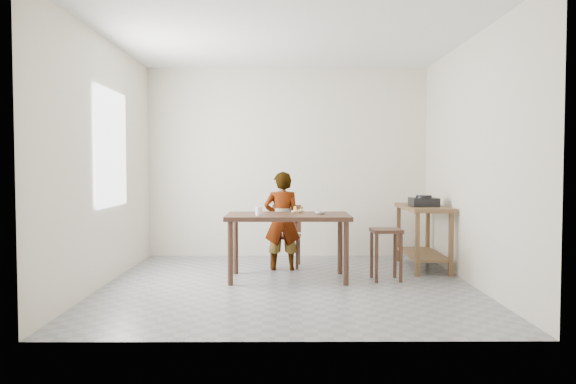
{
  "coord_description": "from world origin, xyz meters",
  "views": [
    {
      "loc": [
        -0.04,
        -6.09,
        1.29
      ],
      "look_at": [
        0.0,
        0.4,
        1.0
      ],
      "focal_mm": 35.0,
      "sensor_mm": 36.0,
      "label": 1
    }
  ],
  "objects_px": {
    "prep_counter": "(423,237)",
    "stool": "(386,255)",
    "dining_table": "(288,247)",
    "dining_chair": "(285,236)",
    "child": "(282,221)"
  },
  "relations": [
    {
      "from": "prep_counter",
      "to": "child",
      "type": "xyz_separation_m",
      "value": [
        -1.79,
        -0.11,
        0.22
      ]
    },
    {
      "from": "dining_table",
      "to": "dining_chair",
      "type": "relative_size",
      "value": 1.78
    },
    {
      "from": "stool",
      "to": "dining_table",
      "type": "bearing_deg",
      "value": 176.98
    },
    {
      "from": "dining_table",
      "to": "stool",
      "type": "bearing_deg",
      "value": -3.02
    },
    {
      "from": "dining_table",
      "to": "child",
      "type": "distance_m",
      "value": 0.64
    },
    {
      "from": "dining_table",
      "to": "stool",
      "type": "xyz_separation_m",
      "value": [
        1.11,
        -0.06,
        -0.08
      ]
    },
    {
      "from": "dining_table",
      "to": "dining_chair",
      "type": "height_order",
      "value": "dining_chair"
    },
    {
      "from": "prep_counter",
      "to": "stool",
      "type": "bearing_deg",
      "value": -128.6
    },
    {
      "from": "stool",
      "to": "prep_counter",
      "type": "bearing_deg",
      "value": 51.4
    },
    {
      "from": "dining_table",
      "to": "dining_chair",
      "type": "distance_m",
      "value": 0.83
    },
    {
      "from": "dining_chair",
      "to": "prep_counter",
      "type": "bearing_deg",
      "value": 1.51
    },
    {
      "from": "prep_counter",
      "to": "stool",
      "type": "xyz_separation_m",
      "value": [
        -0.61,
        -0.76,
        -0.11
      ]
    },
    {
      "from": "dining_table",
      "to": "stool",
      "type": "distance_m",
      "value": 1.12
    },
    {
      "from": "child",
      "to": "stool",
      "type": "distance_m",
      "value": 1.39
    },
    {
      "from": "child",
      "to": "dining_chair",
      "type": "xyz_separation_m",
      "value": [
        0.04,
        0.25,
        -0.22
      ]
    }
  ]
}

